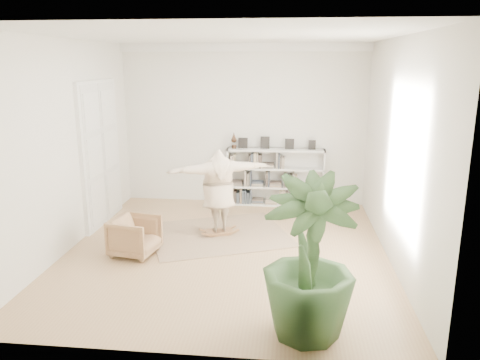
% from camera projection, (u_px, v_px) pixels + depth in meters
% --- Properties ---
extents(floor, '(6.00, 6.00, 0.00)m').
position_uv_depth(floor, '(227.00, 251.00, 8.16)').
color(floor, '#A07B53').
rests_on(floor, ground).
extents(room_shell, '(6.00, 6.00, 6.00)m').
position_uv_depth(room_shell, '(243.00, 47.00, 10.13)').
color(room_shell, silver).
rests_on(room_shell, floor).
extents(doors, '(0.09, 1.78, 2.92)m').
position_uv_depth(doors, '(101.00, 155.00, 9.35)').
color(doors, white).
rests_on(doors, floor).
extents(bookshelf, '(2.20, 0.35, 1.64)m').
position_uv_depth(bookshelf, '(275.00, 178.00, 10.65)').
color(bookshelf, silver).
rests_on(bookshelf, floor).
extents(armchair, '(0.85, 0.84, 0.67)m').
position_uv_depth(armchair, '(135.00, 236.00, 7.93)').
color(armchair, tan).
rests_on(armchair, floor).
extents(rug, '(3.07, 2.80, 0.02)m').
position_uv_depth(rug, '(219.00, 234.00, 8.91)').
color(rug, tan).
rests_on(rug, floor).
extents(rocker_board, '(0.57, 0.46, 0.11)m').
position_uv_depth(rocker_board, '(219.00, 232.00, 8.90)').
color(rocker_board, '#97613C').
rests_on(rocker_board, rug).
extents(person, '(1.99, 1.22, 1.58)m').
position_uv_depth(person, '(219.00, 189.00, 8.69)').
color(person, beige).
rests_on(person, rocker_board).
extents(houseplant, '(1.17, 1.17, 1.96)m').
position_uv_depth(houseplant, '(309.00, 258.00, 5.45)').
color(houseplant, '#304F27').
rests_on(houseplant, floor).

